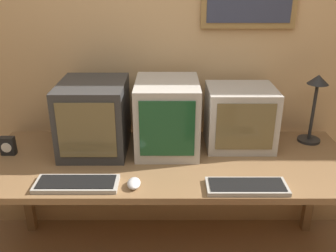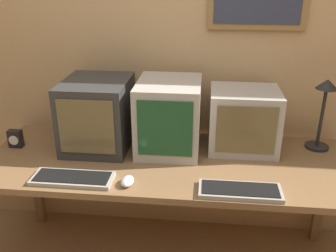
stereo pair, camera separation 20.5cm
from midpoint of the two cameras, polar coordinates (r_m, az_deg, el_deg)
wall_back at (r=2.40m, az=3.79°, el=11.78°), size 8.00×0.08×2.60m
desk at (r=2.17m, az=2.72°, el=-6.77°), size 2.09×0.78×0.76m
monitor_left at (r=2.25m, az=-8.13°, el=1.78°), size 0.38×0.45×0.41m
monitor_center at (r=2.19m, az=2.83°, el=1.50°), size 0.36×0.43×0.42m
monitor_right at (r=2.27m, az=13.99°, el=0.88°), size 0.40×0.35×0.36m
keyboard_main at (r=1.97m, az=-11.45°, el=-7.92°), size 0.42×0.16×0.03m
keyboard_side at (r=1.89m, az=14.05°, el=-9.63°), size 0.40×0.15×0.03m
mouse_near_keyboard at (r=1.90m, az=-3.13°, el=-8.48°), size 0.07×0.10×0.04m
desk_clock at (r=2.41m, az=-20.02°, el=-1.89°), size 0.08×0.05×0.11m
desk_lamp at (r=2.38m, az=25.02°, el=3.20°), size 0.14×0.14×0.43m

